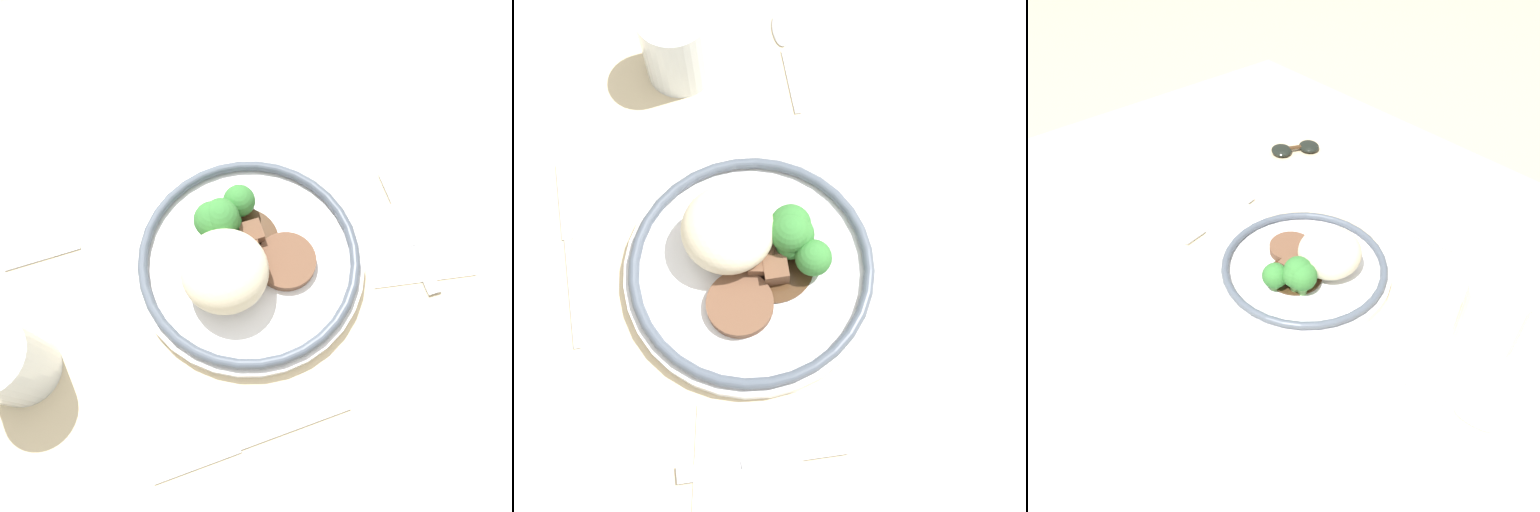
% 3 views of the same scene
% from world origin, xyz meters
% --- Properties ---
extents(ground_plane, '(8.00, 8.00, 0.00)m').
position_xyz_m(ground_plane, '(0.00, 0.00, 0.00)').
color(ground_plane, tan).
extents(dining_table, '(1.35, 0.99, 0.03)m').
position_xyz_m(dining_table, '(0.00, 0.00, 0.02)').
color(dining_table, beige).
rests_on(dining_table, ground).
extents(napkin, '(0.13, 0.11, 0.00)m').
position_xyz_m(napkin, '(-0.16, -0.04, 0.03)').
color(napkin, white).
rests_on(napkin, dining_table).
extents(plate, '(0.27, 0.27, 0.09)m').
position_xyz_m(plate, '(0.06, -0.03, 0.06)').
color(plate, white).
rests_on(plate, dining_table).
extents(juice_glass, '(0.08, 0.08, 0.09)m').
position_xyz_m(juice_glass, '(0.31, 0.07, 0.07)').
color(juice_glass, '#F4AD19').
rests_on(juice_glass, dining_table).
extents(fork, '(0.04, 0.17, 0.00)m').
position_xyz_m(fork, '(-0.15, -0.03, 0.03)').
color(fork, '#ADADB2').
rests_on(fork, napkin).
extents(knife, '(0.22, 0.06, 0.00)m').
position_xyz_m(knife, '(0.07, 0.17, 0.03)').
color(knife, '#ADADB2').
rests_on(knife, dining_table).
extents(spoon, '(0.15, 0.04, 0.01)m').
position_xyz_m(spoon, '(0.35, -0.05, 0.03)').
color(spoon, '#ADADB2').
rests_on(spoon, dining_table).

